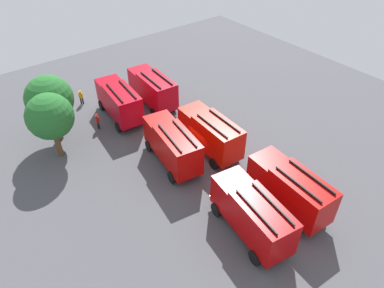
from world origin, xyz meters
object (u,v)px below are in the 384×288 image
Objects in this scene: fire_truck_1 at (210,132)px; tree_0 at (50,117)px; tree_1 at (49,99)px; fire_truck_4 at (172,144)px; fire_truck_5 at (119,100)px; fire_truck_3 at (252,213)px; fire_truck_2 at (152,88)px; firefighter_0 at (81,97)px; firefighter_2 at (315,193)px; firefighter_1 at (140,74)px; firefighter_3 at (97,121)px; fire_truck_0 at (290,188)px; traffic_cone_0 at (234,143)px.

fire_truck_1 is 14.20m from tree_0.
fire_truck_1 is at bearing -134.86° from tree_1.
fire_truck_4 is 1.01× the size of fire_truck_5.
fire_truck_3 is at bearing -173.74° from fire_truck_5.
fire_truck_2 is 0.98× the size of fire_truck_4.
fire_truck_2 and fire_truck_3 have the same top height.
fire_truck_3 is at bearing -156.07° from tree_0.
fire_truck_1 is at bearing -92.19° from fire_truck_4.
firefighter_0 is 26.94m from firefighter_2.
fire_truck_2 is 10.35m from fire_truck_4.
firefighter_0 is 0.24× the size of tree_1.
fire_truck_1 is 0.98× the size of fire_truck_3.
fire_truck_5 reaches higher than firefighter_1.
fire_truck_5 is (19.31, 0.09, 0.00)m from fire_truck_3.
firefighter_3 is (-0.37, 2.84, -1.19)m from fire_truck_5.
tree_1 reaches higher than fire_truck_5.
firefighter_0 is at bearing 17.56° from fire_truck_4.
firefighter_0 is 5.70m from firefighter_3.
firefighter_3 is at bearing -101.35° from tree_1.
fire_truck_1 is 4.10× the size of firefighter_1.
fire_truck_3 is 1.00× the size of fire_truck_4.
fire_truck_1 is at bearing -28.47° from firefighter_1.
firefighter_2 is 0.27× the size of tree_0.
firefighter_2 is (-0.98, -6.23, -1.17)m from fire_truck_3.
fire_truck_4 is (9.90, 3.99, 0.00)m from fire_truck_0.
fire_truck_5 reaches higher than traffic_cone_0.
traffic_cone_0 is (-11.47, -12.85, -4.21)m from tree_1.
firefighter_3 is (9.04, 3.01, -1.19)m from fire_truck_4.
fire_truck_3 is at bearing -81.19° from firefighter_3.
fire_truck_0 and fire_truck_1 have the same top height.
fire_truck_3 is 1.16× the size of tree_0.
firefighter_2 is at bearing -142.68° from tree_0.
fire_truck_4 is (-9.52, 4.05, 0.00)m from fire_truck_2.
tree_1 is (19.70, 10.79, 2.43)m from fire_truck_0.
tree_0 is 2.66m from tree_1.
tree_0 is at bearing 57.85° from fire_truck_1.
firefighter_3 reaches higher than firefighter_0.
firefighter_1 is at bearing -39.76° from fire_truck_5.
tree_1 reaches higher than firefighter_2.
traffic_cone_0 is (-10.71, -9.06, -0.59)m from firefighter_3.
fire_truck_5 reaches higher than firefighter_3.
tree_1 reaches higher than firefighter_0.
fire_truck_5 reaches higher than firefighter_2.
fire_truck_3 is at bearing 93.97° from fire_truck_0.
tree_1 is (-5.33, 12.51, 3.57)m from firefighter_1.
fire_truck_4 is at bearing 26.06° from fire_truck_0.
fire_truck_0 is 9.18m from fire_truck_1.
tree_0 is at bearing -159.89° from firefighter_3.
tree_0 reaches higher than traffic_cone_0.
fire_truck_2 is at bearing -102.18° from firefighter_0.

